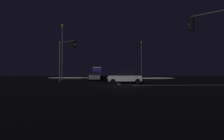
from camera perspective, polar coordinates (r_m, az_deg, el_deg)
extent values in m
cube|color=black|center=(19.60, 2.88, -5.11)|extent=(120.00, 120.00, 0.10)
cube|color=white|center=(27.66, 0.92, -3.75)|extent=(0.35, 13.90, 0.01)
cube|color=yellow|center=(39.22, -0.46, -2.90)|extent=(22.00, 0.15, 0.01)
cube|color=white|center=(22.11, 24.62, -4.41)|extent=(13.90, 0.40, 0.01)
ellipsoid|color=white|center=(41.21, -13.08, -2.49)|extent=(10.06, 1.50, 0.42)
ellipsoid|color=white|center=(37.81, 13.45, -2.62)|extent=(8.43, 1.50, 0.44)
cube|color=slate|center=(30.57, -5.52, -2.22)|extent=(1.80, 4.20, 0.70)
cube|color=black|center=(30.76, -5.51, -1.05)|extent=(1.60, 2.00, 0.55)
cylinder|color=black|center=(29.02, -3.83, -2.99)|extent=(0.22, 0.64, 0.64)
cylinder|color=black|center=(29.08, -7.39, -2.98)|extent=(0.22, 0.64, 0.64)
cylinder|color=black|center=(32.12, -3.83, -2.78)|extent=(0.22, 0.64, 0.64)
cylinder|color=black|center=(32.17, -7.04, -2.78)|extent=(0.22, 0.64, 0.64)
sphere|color=#F9EFC6|center=(28.44, -4.34, -2.23)|extent=(0.22, 0.22, 0.22)
sphere|color=#F9EFC6|center=(28.48, -6.96, -2.22)|extent=(0.22, 0.22, 0.22)
cube|color=#B7B7BC|center=(35.87, -5.40, -2.02)|extent=(1.80, 4.20, 0.70)
cube|color=black|center=(36.06, -5.39, -1.02)|extent=(1.60, 2.00, 0.55)
cylinder|color=black|center=(34.31, -3.97, -2.66)|extent=(0.22, 0.64, 0.64)
cylinder|color=black|center=(34.37, -6.97, -2.65)|extent=(0.22, 0.64, 0.64)
cylinder|color=black|center=(37.41, -3.95, -2.51)|extent=(0.22, 0.64, 0.64)
cylinder|color=black|center=(37.46, -6.71, -2.50)|extent=(0.22, 0.64, 0.64)
sphere|color=#F9EFC6|center=(33.74, -4.39, -2.01)|extent=(0.22, 0.22, 0.22)
sphere|color=#F9EFC6|center=(33.78, -6.60, -2.01)|extent=(0.22, 0.22, 0.22)
cube|color=maroon|center=(41.95, -5.74, -1.85)|extent=(1.80, 4.20, 0.70)
cube|color=black|center=(42.14, -5.73, -0.99)|extent=(1.60, 2.00, 0.55)
cylinder|color=black|center=(40.39, -4.54, -2.39)|extent=(0.22, 0.64, 0.64)
cylinder|color=black|center=(40.45, -7.10, -2.38)|extent=(0.22, 0.64, 0.64)
cylinder|color=black|center=(43.49, -4.49, -2.28)|extent=(0.22, 0.64, 0.64)
cylinder|color=black|center=(43.55, -6.86, -2.27)|extent=(0.22, 0.64, 0.64)
sphere|color=#F9EFC6|center=(39.81, -4.91, -1.83)|extent=(0.22, 0.22, 0.22)
sphere|color=#F9EFC6|center=(39.86, -6.78, -1.83)|extent=(0.22, 0.22, 0.22)
cube|color=navy|center=(47.58, -4.86, -1.73)|extent=(1.80, 4.20, 0.70)
cube|color=black|center=(47.77, -4.86, -0.98)|extent=(1.60, 2.00, 0.55)
cylinder|color=black|center=(46.03, -3.78, -2.20)|extent=(0.22, 0.64, 0.64)
cylinder|color=black|center=(46.06, -6.02, -2.19)|extent=(0.22, 0.64, 0.64)
cylinder|color=black|center=(49.13, -3.78, -2.11)|extent=(0.22, 0.64, 0.64)
cylinder|color=black|center=(49.16, -5.88, -2.11)|extent=(0.22, 0.64, 0.64)
sphere|color=#F9EFC6|center=(45.45, -4.09, -1.71)|extent=(0.22, 0.22, 0.22)
sphere|color=#F9EFC6|center=(45.48, -5.73, -1.71)|extent=(0.22, 0.22, 0.22)
cube|color=navy|center=(52.08, -4.86, -0.60)|extent=(2.40, 2.20, 2.30)
cube|color=silver|center=(56.58, -4.77, -0.47)|extent=(2.40, 5.00, 2.60)
cylinder|color=black|center=(52.68, -3.54, -1.85)|extent=(0.28, 0.96, 0.96)
cylinder|color=black|center=(52.72, -6.15, -1.85)|extent=(0.28, 0.96, 0.96)
cylinder|color=black|center=(57.37, -3.56, -1.77)|extent=(0.28, 0.96, 0.96)
cylinder|color=black|center=(57.42, -5.96, -1.77)|extent=(0.28, 0.96, 0.96)
sphere|color=#F9EFC6|center=(50.92, -3.93, -1.27)|extent=(0.26, 0.26, 0.26)
sphere|color=#F9EFC6|center=(50.95, -5.84, -1.27)|extent=(0.26, 0.26, 0.26)
cube|color=silver|center=(23.11, 3.96, -2.67)|extent=(4.20, 1.80, 0.70)
cube|color=black|center=(23.13, 4.45, -1.12)|extent=(2.00, 1.60, 0.55)
cylinder|color=black|center=(22.07, 0.28, -3.67)|extent=(0.64, 0.22, 0.64)
cylinder|color=black|center=(23.86, -0.03, -3.45)|extent=(0.64, 0.22, 0.64)
cylinder|color=black|center=(22.50, 8.19, -3.60)|extent=(0.64, 0.22, 0.64)
cylinder|color=black|center=(24.26, 7.31, -3.40)|extent=(0.64, 0.22, 0.64)
sphere|color=#F9EFC6|center=(22.27, -1.23, -2.61)|extent=(0.22, 0.22, 0.22)
sphere|color=#F9EFC6|center=(23.57, -1.37, -2.51)|extent=(0.22, 0.22, 0.22)
cylinder|color=#4C4C51|center=(16.19, 32.24, 15.87)|extent=(3.35, 3.35, 0.12)
cube|color=black|center=(16.52, 24.10, 13.23)|extent=(0.46, 0.46, 1.05)
sphere|color=black|center=(16.65, 23.55, 14.33)|extent=(0.22, 0.22, 0.22)
sphere|color=orange|center=(16.57, 23.56, 13.18)|extent=(0.22, 0.22, 0.22)
sphere|color=black|center=(16.49, 23.57, 12.02)|extent=(0.22, 0.22, 0.22)
cylinder|color=#4C4C51|center=(28.68, -16.39, 2.65)|extent=(0.18, 0.18, 6.27)
cylinder|color=#4C4C51|center=(27.48, -14.29, 8.75)|extent=(2.68, 2.68, 0.12)
cube|color=black|center=(25.90, -11.97, 7.93)|extent=(0.46, 0.46, 1.05)
sphere|color=black|center=(25.83, -11.75, 8.72)|extent=(0.22, 0.22, 0.22)
sphere|color=orange|center=(25.78, -11.76, 7.97)|extent=(0.22, 0.22, 0.22)
sphere|color=black|center=(25.73, -11.76, 7.21)|extent=(0.22, 0.22, 0.22)
cylinder|color=#424247|center=(34.04, -15.61, 5.15)|extent=(0.20, 0.20, 9.88)
sphere|color=#F9AD47|center=(34.95, -15.58, 13.53)|extent=(0.44, 0.44, 0.44)
cylinder|color=#424247|center=(50.58, 9.37, 3.12)|extent=(0.20, 0.20, 9.79)
sphere|color=#F9AD47|center=(51.18, 9.36, 8.79)|extent=(0.44, 0.44, 0.44)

